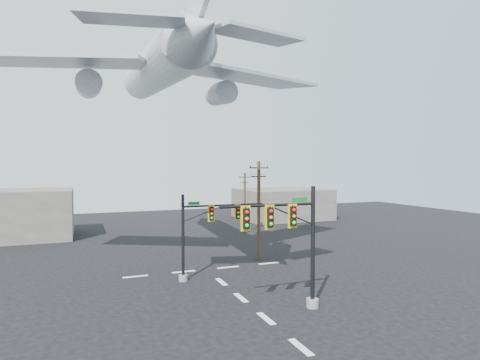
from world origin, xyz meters
name	(u,v)px	position (x,y,z in m)	size (l,w,h in m)	color
ground	(266,319)	(0.00, 0.00, 0.00)	(120.00, 120.00, 0.00)	black
lane_markings	(234,292)	(0.00, 5.33, 0.01)	(14.00, 21.20, 0.01)	silver
signal_mast_near	(292,242)	(2.00, 0.53, 4.32)	(6.59, 0.85, 7.70)	gray
signal_mast_far	(202,233)	(-1.19, 9.32, 3.66)	(7.12, 0.74, 6.77)	gray
utility_pole_a	(259,208)	(5.81, 13.85, 4.92)	(1.88, 0.42, 9.41)	#422D1C
utility_pole_b	(245,202)	(10.16, 27.93, 4.20)	(1.63, 0.27, 8.02)	#422D1C
power_lines	(251,174)	(7.98, 20.89, 8.09)	(5.94, 14.09, 0.03)	black
airliner	(158,70)	(-3.63, 14.44, 17.38)	(31.79, 33.28, 8.66)	#B2B7BF
building_right	(282,204)	(22.00, 40.00, 2.50)	(14.00, 12.00, 5.00)	slate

